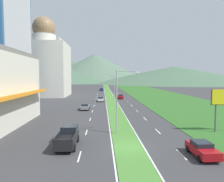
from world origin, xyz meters
TOP-DOWN VIEW (x-y plane):
  - ground_plane at (0.00, 0.00)m, footprint 600.00×600.00m
  - grass_median at (0.00, 60.00)m, footprint 3.20×240.00m
  - grass_verge_right at (20.60, 60.00)m, footprint 24.00×240.00m
  - lane_dash_left_2 at (-5.10, -2.43)m, footprint 0.16×2.80m
  - lane_dash_left_3 at (-5.10, 6.36)m, footprint 0.16×2.80m
  - lane_dash_left_4 at (-5.10, 15.14)m, footprint 0.16×2.80m
  - lane_dash_left_5 at (-5.10, 23.93)m, footprint 0.16×2.80m
  - lane_dash_left_6 at (-5.10, 32.72)m, footprint 0.16×2.80m
  - lane_dash_left_7 at (-5.10, 41.50)m, footprint 0.16×2.80m
  - lane_dash_left_8 at (-5.10, 50.29)m, footprint 0.16×2.80m
  - lane_dash_left_9 at (-5.10, 59.07)m, footprint 0.16×2.80m
  - lane_dash_left_10 at (-5.10, 67.86)m, footprint 0.16×2.80m
  - lane_dash_left_11 at (-5.10, 76.64)m, footprint 0.16×2.80m
  - lane_dash_right_2 at (5.10, -2.43)m, footprint 0.16×2.80m
  - lane_dash_right_3 at (5.10, 6.36)m, footprint 0.16×2.80m
  - lane_dash_right_4 at (5.10, 15.14)m, footprint 0.16×2.80m
  - lane_dash_right_5 at (5.10, 23.93)m, footprint 0.16×2.80m
  - lane_dash_right_6 at (5.10, 32.72)m, footprint 0.16×2.80m
  - lane_dash_right_7 at (5.10, 41.50)m, footprint 0.16×2.80m
  - lane_dash_right_8 at (5.10, 50.29)m, footprint 0.16×2.80m
  - lane_dash_right_9 at (5.10, 59.07)m, footprint 0.16×2.80m
  - lane_dash_right_10 at (5.10, 67.86)m, footprint 0.16×2.80m
  - lane_dash_right_11 at (5.10, 76.64)m, footprint 0.16×2.80m
  - edge_line_median_left at (-1.75, 60.00)m, footprint 0.16×240.00m
  - edge_line_median_right at (1.75, 60.00)m, footprint 0.16×240.00m
  - domed_building at (-26.12, 62.00)m, footprint 18.41×18.41m
  - midrise_colored at (-31.38, 89.80)m, footprint 14.30×14.30m
  - hill_far_left at (-53.83, 297.63)m, footprint 226.97×226.97m
  - hill_far_center at (-13.87, 282.56)m, footprint 160.47×160.47m
  - hill_far_right at (88.67, 234.53)m, footprint 214.82×214.82m
  - street_lamp_near at (-0.52, 5.55)m, footprint 3.18×0.28m
  - street_lamp_mid at (0.23, 37.20)m, footprint 2.97×0.48m
  - car_0 at (-3.41, 92.52)m, footprint 1.90×4.29m
  - car_1 at (-3.39, 42.37)m, footprint 1.97×4.26m
  - car_2 at (3.56, 50.16)m, footprint 1.91×4.27m
  - car_3 at (6.92, -3.03)m, footprint 2.00×4.05m
  - car_4 at (-6.94, 26.32)m, footprint 1.96×4.63m
  - pickup_truck_0 at (-6.77, 0.82)m, footprint 2.18×5.40m

SIDE VIEW (x-z plane):
  - ground_plane at x=0.00m, z-range 0.00..0.00m
  - lane_dash_left_2 at x=-5.10m, z-range 0.00..0.01m
  - lane_dash_left_3 at x=-5.10m, z-range 0.00..0.01m
  - lane_dash_left_4 at x=-5.10m, z-range 0.00..0.01m
  - lane_dash_left_5 at x=-5.10m, z-range 0.00..0.01m
  - lane_dash_left_6 at x=-5.10m, z-range 0.00..0.01m
  - lane_dash_left_7 at x=-5.10m, z-range 0.00..0.01m
  - lane_dash_left_8 at x=-5.10m, z-range 0.00..0.01m
  - lane_dash_left_9 at x=-5.10m, z-range 0.00..0.01m
  - lane_dash_left_10 at x=-5.10m, z-range 0.00..0.01m
  - lane_dash_left_11 at x=-5.10m, z-range 0.00..0.01m
  - lane_dash_right_2 at x=5.10m, z-range 0.00..0.01m
  - lane_dash_right_3 at x=5.10m, z-range 0.00..0.01m
  - lane_dash_right_4 at x=5.10m, z-range 0.00..0.01m
  - lane_dash_right_5 at x=5.10m, z-range 0.00..0.01m
  - lane_dash_right_6 at x=5.10m, z-range 0.00..0.01m
  - lane_dash_right_7 at x=5.10m, z-range 0.00..0.01m
  - lane_dash_right_8 at x=5.10m, z-range 0.00..0.01m
  - lane_dash_right_9 at x=5.10m, z-range 0.00..0.01m
  - lane_dash_right_10 at x=5.10m, z-range 0.00..0.01m
  - lane_dash_right_11 at x=5.10m, z-range 0.00..0.01m
  - edge_line_median_left at x=-1.75m, z-range 0.00..0.01m
  - edge_line_median_right at x=1.75m, z-range 0.00..0.01m
  - grass_median at x=0.00m, z-range 0.00..0.06m
  - grass_verge_right at x=20.60m, z-range 0.00..0.06m
  - car_4 at x=-6.94m, z-range 0.02..1.46m
  - car_1 at x=-3.39m, z-range 0.01..1.48m
  - car_3 at x=6.92m, z-range 0.03..1.49m
  - car_0 at x=-3.41m, z-range 0.02..1.55m
  - car_2 at x=3.56m, z-range 0.01..1.60m
  - pickup_truck_0 at x=-6.77m, z-range -0.02..1.98m
  - street_lamp_mid at x=0.23m, z-range 0.68..8.95m
  - street_lamp_near at x=-0.52m, z-range 0.71..9.45m
  - hill_far_right at x=88.67m, z-range 0.00..21.05m
  - domed_building at x=-26.12m, z-range -3.42..28.20m
  - midrise_colored at x=-31.38m, z-range 0.00..27.79m
  - hill_far_left at x=-53.83m, z-range 0.00..32.93m
  - hill_far_center at x=-13.87m, z-range 0.00..41.64m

